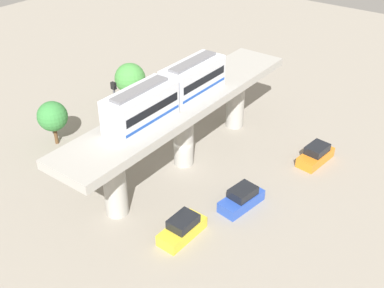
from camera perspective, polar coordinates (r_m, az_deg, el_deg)
name	(u,v)px	position (r m, az deg, el deg)	size (l,w,h in m)	color
ground_plane	(184,163)	(45.96, -0.99, -2.28)	(120.00, 120.00, 0.00)	gray
viaduct	(183,116)	(43.21, -1.06, 3.45)	(5.20, 28.00, 6.88)	#A8A59E
train	(168,92)	(40.36, -2.86, 6.29)	(2.64, 13.55, 3.24)	silver
parked_car_blue	(242,199)	(40.57, 6.01, -6.57)	(2.40, 4.42, 1.76)	#284CB7
parked_car_orange	(316,155)	(47.30, 14.71, -1.29)	(2.26, 4.38, 1.76)	orange
parked_car_yellow	(182,229)	(37.55, -1.17, -10.16)	(1.92, 4.25, 1.76)	yellow
tree_near_viaduct	(52,116)	(49.34, -16.48, 3.21)	(3.05, 3.05, 4.72)	brown
tree_mid_lot	(130,79)	(55.58, -7.47, 7.83)	(3.59, 3.59, 5.11)	brown
signal_post	(117,126)	(41.96, -8.98, 2.11)	(0.44, 0.28, 9.48)	#4C4C51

